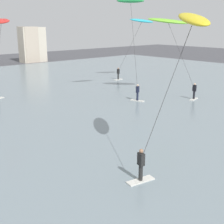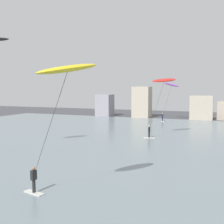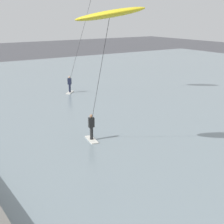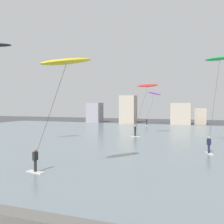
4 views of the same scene
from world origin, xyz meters
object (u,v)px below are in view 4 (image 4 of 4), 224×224
Objects in this scene: kitesurfer_green at (219,68)px; kitesurfer_yellow at (64,71)px; kitesurfer_purple at (154,96)px; kitesurfer_red at (147,89)px.

kitesurfer_green is 16.77m from kitesurfer_yellow.
kitesurfer_green is 1.22× the size of kitesurfer_purple.
kitesurfer_yellow is at bearing -126.61° from kitesurfer_green.
kitesurfer_purple is (-11.77, 29.99, -1.69)m from kitesurfer_green.
kitesurfer_green is at bearing 53.39° from kitesurfer_yellow.
kitesurfer_red is 1.01× the size of kitesurfer_yellow.
kitesurfer_yellow is (1.82, -43.39, 0.12)m from kitesurfer_purple.
kitesurfer_red is 1.01× the size of kitesurfer_purple.
kitesurfer_yellow is at bearing -91.95° from kitesurfer_red.
kitesurfer_red is 13.11m from kitesurfer_green.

